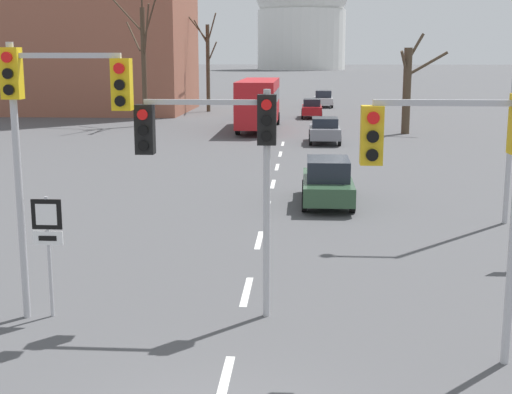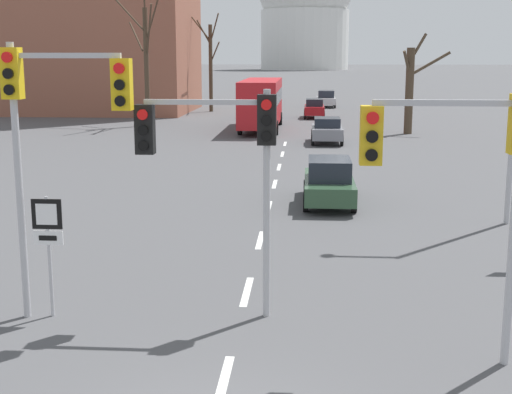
{
  "view_description": "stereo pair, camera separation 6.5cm",
  "coord_description": "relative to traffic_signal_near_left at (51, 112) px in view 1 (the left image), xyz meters",
  "views": [
    {
      "loc": [
        1.22,
        -8.44,
        5.16
      ],
      "look_at": [
        0.29,
        5.38,
        2.4
      ],
      "focal_mm": 50.0,
      "sensor_mm": 36.0,
      "label": 1
    },
    {
      "loc": [
        1.28,
        -8.43,
        5.16
      ],
      "look_at": [
        0.29,
        5.38,
        2.4
      ],
      "focal_mm": 50.0,
      "sensor_mm": 36.0,
      "label": 2
    }
  ],
  "objects": [
    {
      "name": "lane_stripe_1",
      "position": [
        3.56,
        1.86,
        -4.11
      ],
      "size": [
        0.16,
        2.0,
        0.01
      ],
      "primitive_type": "cube",
      "color": "silver",
      "rests_on": "ground_plane"
    },
    {
      "name": "sedan_near_right",
      "position": [
        5.64,
        11.53,
        -3.31
      ],
      "size": [
        1.78,
        4.53,
        1.64
      ],
      "color": "#2D4C33",
      "rests_on": "ground_plane"
    },
    {
      "name": "lane_stripe_3",
      "position": [
        3.56,
        10.86,
        -4.11
      ],
      "size": [
        0.16,
        2.0,
        0.01
      ],
      "primitive_type": "cube",
      "color": "silver",
      "rests_on": "ground_plane"
    },
    {
      "name": "sedan_far_left",
      "position": [
        6.03,
        29.34,
        -3.32
      ],
      "size": [
        1.85,
        4.14,
        1.53
      ],
      "color": "slate",
      "rests_on": "ground_plane"
    },
    {
      "name": "sedan_mid_centre",
      "position": [
        5.43,
        46.72,
        -3.3
      ],
      "size": [
        1.71,
        4.12,
        1.6
      ],
      "color": "maroon",
      "rests_on": "ground_plane"
    },
    {
      "name": "lane_stripe_2",
      "position": [
        3.56,
        6.36,
        -4.11
      ],
      "size": [
        0.16,
        2.0,
        0.01
      ],
      "primitive_type": "cube",
      "color": "silver",
      "rests_on": "ground_plane"
    },
    {
      "name": "lane_stripe_7",
      "position": [
        3.56,
        28.86,
        -4.11
      ],
      "size": [
        0.16,
        2.0,
        0.01
      ],
      "primitive_type": "cube",
      "color": "silver",
      "rests_on": "ground_plane"
    },
    {
      "name": "traffic_signal_centre_tall",
      "position": [
        3.22,
        0.39,
        -0.67
      ],
      "size": [
        2.73,
        0.34,
        4.53
      ],
      "color": "#B2B2B7",
      "rests_on": "ground_plane"
    },
    {
      "name": "sedan_far_right",
      "position": [
        0.67,
        46.28,
        -3.3
      ],
      "size": [
        1.88,
        4.45,
        1.6
      ],
      "color": "navy",
      "rests_on": "ground_plane"
    },
    {
      "name": "street_lamp_right",
      "position": [
        10.76,
        8.95,
        1.64
      ],
      "size": [
        2.12,
        0.36,
        9.56
      ],
      "color": "#B2B2B7",
      "rests_on": "ground_plane"
    },
    {
      "name": "city_bus",
      "position": [
        1.62,
        36.79,
        -2.06
      ],
      "size": [
        2.66,
        10.8,
        3.48
      ],
      "color": "red",
      "rests_on": "ground_plane"
    },
    {
      "name": "bare_tree_left_far",
      "position": [
        -7.02,
        39.12,
        1.0
      ],
      "size": [
        4.8,
        5.28,
        11.12
      ],
      "color": "#473828",
      "rests_on": "ground_plane"
    },
    {
      "name": "sedan_near_left",
      "position": [
        6.71,
        59.58,
        -3.27
      ],
      "size": [
        1.92,
        4.47,
        1.68
      ],
      "color": "#B7B7BC",
      "rests_on": "ground_plane"
    },
    {
      "name": "lane_stripe_4",
      "position": [
        3.56,
        15.36,
        -4.11
      ],
      "size": [
        0.16,
        2.0,
        0.01
      ],
      "primitive_type": "cube",
      "color": "silver",
      "rests_on": "ground_plane"
    },
    {
      "name": "bare_tree_right_near",
      "position": [
        11.65,
        34.96,
        -1.02
      ],
      "size": [
        3.2,
        1.17,
        6.6
      ],
      "color": "#473828",
      "rests_on": "ground_plane"
    },
    {
      "name": "lane_stripe_6",
      "position": [
        3.56,
        24.36,
        -4.11
      ],
      "size": [
        0.16,
        2.0,
        0.01
      ],
      "primitive_type": "cube",
      "color": "silver",
      "rests_on": "ground_plane"
    },
    {
      "name": "traffic_signal_near_right",
      "position": [
        7.4,
        -1.59,
        -0.57
      ],
      "size": [
        2.73,
        0.34,
        4.66
      ],
      "color": "#B2B2B7",
      "rests_on": "ground_plane"
    },
    {
      "name": "capitol_dome",
      "position": [
        3.56,
        250.28,
        19.99
      ],
      "size": [
        35.04,
        35.04,
        49.49
      ],
      "color": "silver",
      "rests_on": "ground_plane"
    },
    {
      "name": "bare_tree_left_near",
      "position": [
        -4.15,
        53.0,
        0.38
      ],
      "size": [
        3.78,
        3.7,
        9.58
      ],
      "color": "#473828",
      "rests_on": "ground_plane"
    },
    {
      "name": "traffic_signal_near_left",
      "position": [
        0.0,
        0.0,
        0.0
      ],
      "size": [
        2.46,
        0.34,
        5.41
      ],
      "color": "#B2B2B7",
      "rests_on": "ground_plane"
    },
    {
      "name": "route_sign_post",
      "position": [
        -0.22,
        0.07,
        -2.44
      ],
      "size": [
        0.6,
        0.08,
        2.46
      ],
      "color": "#B2B2B7",
      "rests_on": "ground_plane"
    },
    {
      "name": "lane_stripe_5",
      "position": [
        3.56,
        19.86,
        -4.11
      ],
      "size": [
        0.16,
        2.0,
        0.01
      ],
      "primitive_type": "cube",
      "color": "silver",
      "rests_on": "ground_plane"
    },
    {
      "name": "lane_stripe_0",
      "position": [
        3.56,
        -2.64,
        -4.11
      ],
      "size": [
        0.16,
        2.0,
        0.01
      ],
      "primitive_type": "cube",
      "color": "silver",
      "rests_on": "ground_plane"
    }
  ]
}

